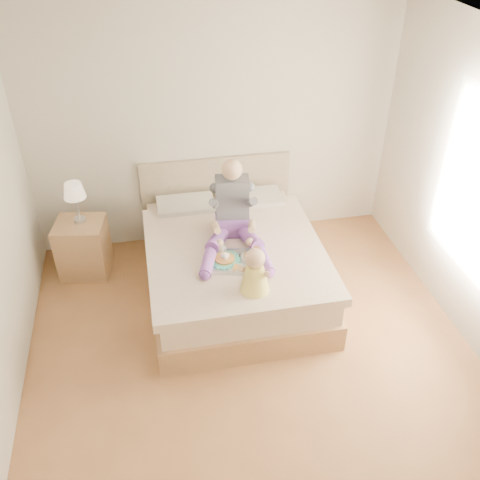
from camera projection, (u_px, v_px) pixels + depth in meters
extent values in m
cube|color=brown|center=(254.00, 360.00, 4.81)|extent=(4.00, 4.20, 0.01)
cube|color=silver|center=(260.00, 55.00, 3.25)|extent=(4.00, 4.20, 0.02)
cube|color=beige|center=(214.00, 127.00, 5.72)|extent=(4.00, 0.02, 2.70)
cube|color=olive|center=(233.00, 278.00, 5.54)|extent=(1.68, 2.13, 0.28)
cube|color=beige|center=(233.00, 258.00, 5.39)|extent=(1.60, 2.05, 0.24)
cube|color=beige|center=(235.00, 253.00, 5.18)|extent=(1.70, 1.80, 0.09)
cube|color=beige|center=(186.00, 208.00, 5.82)|extent=(0.62, 0.40, 0.14)
cube|color=beige|center=(254.00, 201.00, 5.94)|extent=(0.62, 0.40, 0.14)
cube|color=#82725A|center=(216.00, 196.00, 6.20)|extent=(1.70, 0.08, 1.00)
cube|color=olive|center=(83.00, 247.00, 5.70)|extent=(0.57, 0.52, 0.61)
cylinder|color=silver|center=(80.00, 220.00, 5.54)|extent=(0.12, 0.12, 0.04)
cylinder|color=silver|center=(77.00, 208.00, 5.46)|extent=(0.02, 0.02, 0.25)
cone|color=#F5E2C0|center=(74.00, 190.00, 5.34)|extent=(0.22, 0.22, 0.16)
cube|color=#6D3A92|center=(233.00, 224.00, 5.37)|extent=(0.37, 0.31, 0.16)
cube|color=#3C3B44|center=(232.00, 198.00, 5.25)|extent=(0.35, 0.24, 0.43)
sphere|color=#D4A984|center=(232.00, 170.00, 5.04)|extent=(0.20, 0.20, 0.20)
cylinder|color=#6D3A92|center=(219.00, 238.00, 5.19)|extent=(0.33, 0.47, 0.20)
cylinder|color=#6D3A92|center=(208.00, 261.00, 4.91)|extent=(0.23, 0.43, 0.11)
sphere|color=#6D3A92|center=(205.00, 275.00, 4.75)|extent=(0.10, 0.10, 0.10)
cylinder|color=#3C3B44|center=(214.00, 203.00, 5.13)|extent=(0.14, 0.28, 0.22)
cylinder|color=#D4A984|center=(216.00, 227.00, 5.08)|extent=(0.07, 0.28, 0.15)
sphere|color=#D4A984|center=(219.00, 243.00, 5.02)|extent=(0.08, 0.08, 0.08)
cylinder|color=#6D3A92|center=(249.00, 237.00, 5.20)|extent=(0.23, 0.48, 0.20)
cylinder|color=#6D3A92|center=(263.00, 259.00, 4.94)|extent=(0.13, 0.42, 0.11)
sphere|color=#6D3A92|center=(269.00, 273.00, 4.78)|extent=(0.10, 0.10, 0.10)
cylinder|color=#3C3B44|center=(251.00, 202.00, 5.15)|extent=(0.09, 0.27, 0.22)
cylinder|color=#D4A984|center=(252.00, 226.00, 5.10)|extent=(0.13, 0.29, 0.15)
sphere|color=#D4A984|center=(250.00, 242.00, 5.04)|extent=(0.08, 0.08, 0.08)
cube|color=silver|center=(235.00, 262.00, 4.98)|extent=(0.56, 0.48, 0.01)
cylinder|color=#3DB09E|center=(225.00, 260.00, 4.98)|extent=(0.28, 0.28, 0.02)
cylinder|color=#CA8C43|center=(225.00, 259.00, 4.97)|extent=(0.19, 0.19, 0.02)
cylinder|color=white|center=(220.00, 248.00, 5.07)|extent=(0.08, 0.08, 0.10)
torus|color=white|center=(225.00, 248.00, 5.06)|extent=(0.03, 0.07, 0.06)
cylinder|color=#9A7C4B|center=(220.00, 244.00, 5.04)|extent=(0.08, 0.08, 0.01)
cylinder|color=white|center=(249.00, 257.00, 5.03)|extent=(0.16, 0.16, 0.01)
cube|color=#CA8C43|center=(249.00, 255.00, 5.02)|extent=(0.11, 0.10, 0.02)
cylinder|color=white|center=(237.00, 269.00, 4.88)|extent=(0.16, 0.16, 0.01)
ellipsoid|color=#B9132D|center=(239.00, 268.00, 4.87)|extent=(0.04, 0.03, 0.01)
cylinder|color=white|center=(256.00, 253.00, 4.98)|extent=(0.07, 0.07, 0.13)
cylinder|color=orange|center=(256.00, 253.00, 4.98)|extent=(0.07, 0.07, 0.12)
cylinder|color=white|center=(252.00, 268.00, 4.86)|extent=(0.07, 0.07, 0.04)
cylinder|color=#4F1E0B|center=(252.00, 268.00, 4.86)|extent=(0.06, 0.06, 0.03)
cone|color=#DEC946|center=(255.00, 277.00, 4.59)|extent=(0.26, 0.26, 0.28)
sphere|color=#D4A984|center=(255.00, 258.00, 4.47)|extent=(0.17, 0.17, 0.17)
cylinder|color=#D4A984|center=(254.00, 275.00, 4.75)|extent=(0.17, 0.19, 0.07)
sphere|color=#D4A984|center=(256.00, 269.00, 4.83)|extent=(0.06, 0.06, 0.06)
cylinder|color=#D4A984|center=(244.00, 269.00, 4.59)|extent=(0.13, 0.13, 0.12)
cylinder|color=#D4A984|center=(264.00, 278.00, 4.73)|extent=(0.13, 0.20, 0.07)
sphere|color=#D4A984|center=(268.00, 271.00, 4.80)|extent=(0.06, 0.06, 0.06)
cylinder|color=#D4A984|center=(267.00, 274.00, 4.54)|extent=(0.08, 0.15, 0.12)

